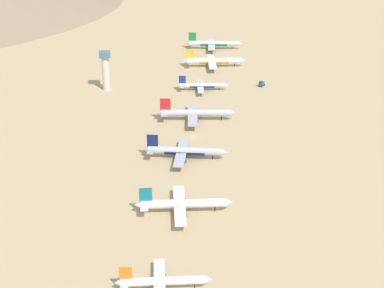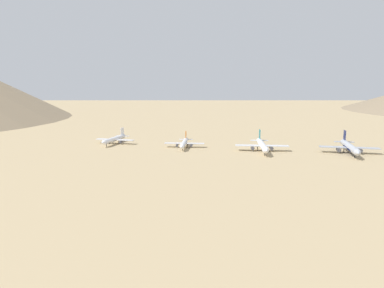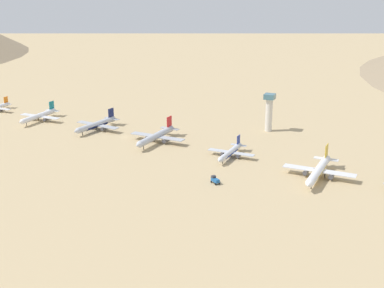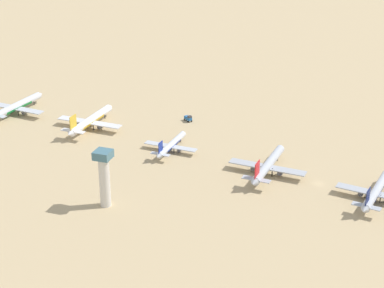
% 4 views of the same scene
% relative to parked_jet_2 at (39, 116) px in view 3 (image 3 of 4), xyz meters
% --- Properties ---
extents(ground_plane, '(2263.65, 2263.65, 0.00)m').
position_rel_parked_jet_2_xyz_m(ground_plane, '(11.66, 79.99, -4.09)').
color(ground_plane, tan).
extents(parked_jet_2, '(42.05, 34.09, 12.14)m').
position_rel_parked_jet_2_xyz_m(parked_jet_2, '(0.00, 0.00, 0.00)').
color(parked_jet_2, white).
rests_on(parked_jet_2, ground).
extents(parked_jet_3, '(43.64, 35.68, 12.62)m').
position_rel_parked_jet_2_xyz_m(parked_jet_3, '(4.39, 53.19, 0.11)').
color(parked_jet_3, '#B2B7C1').
rests_on(parked_jet_3, ground).
extents(parked_jet_4, '(47.35, 38.51, 13.65)m').
position_rel_parked_jet_2_xyz_m(parked_jet_4, '(14.12, 105.15, 0.51)').
color(parked_jet_4, '#B2B7C1').
rests_on(parked_jet_4, ground).
extents(parked_jet_5, '(35.94, 29.19, 10.36)m').
position_rel_parked_jet_2_xyz_m(parked_jet_5, '(23.54, 159.19, -0.64)').
color(parked_jet_5, silver).
rests_on(parked_jet_5, ground).
extents(parked_jet_6, '(48.39, 39.30, 13.95)m').
position_rel_parked_jet_2_xyz_m(parked_jet_6, '(37.70, 213.78, 0.55)').
color(parked_jet_6, white).
rests_on(parked_jet_6, ground).
extents(service_truck, '(5.09, 5.65, 3.90)m').
position_rel_parked_jet_2_xyz_m(service_truck, '(65.67, 164.84, -2.01)').
color(service_truck, '#1E5999').
rests_on(service_truck, ground).
extents(control_tower, '(7.20, 7.20, 26.62)m').
position_rel_parked_jet_2_xyz_m(control_tower, '(-40.86, 165.59, 10.89)').
color(control_tower, beige).
rests_on(control_tower, ground).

